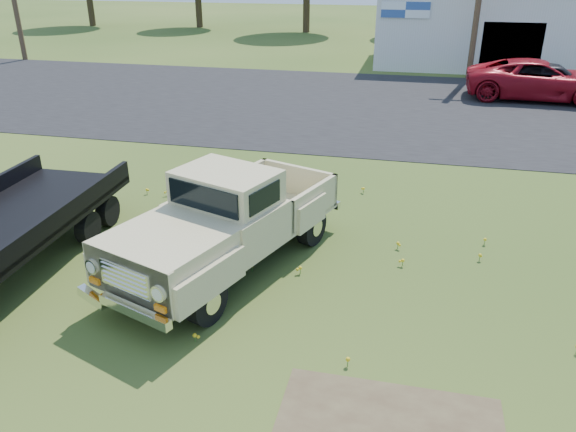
# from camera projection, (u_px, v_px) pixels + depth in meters

# --- Properties ---
(ground) EXTENTS (140.00, 140.00, 0.00)m
(ground) POSITION_uv_depth(u_px,v_px,m) (316.00, 298.00, 10.27)
(ground) COLOR #2B4717
(ground) RESTS_ON ground
(asphalt_lot) EXTENTS (90.00, 14.00, 0.02)m
(asphalt_lot) POSITION_uv_depth(u_px,v_px,m) (380.00, 106.00, 23.55)
(asphalt_lot) COLOR black
(asphalt_lot) RESTS_ON ground
(dirt_patch_b) EXTENTS (2.20, 1.60, 0.01)m
(dirt_patch_b) POSITION_uv_depth(u_px,v_px,m) (261.00, 211.00, 13.77)
(dirt_patch_b) COLOR #4E3B29
(dirt_patch_b) RESTS_ON ground
(commercial_building) EXTENTS (14.20, 8.20, 4.15)m
(commercial_building) POSITION_uv_depth(u_px,v_px,m) (504.00, 26.00, 32.07)
(commercial_building) COLOR silver
(commercial_building) RESTS_ON ground
(vintage_pickup_truck) EXTENTS (4.00, 6.06, 2.05)m
(vintage_pickup_truck) POSITION_uv_depth(u_px,v_px,m) (228.00, 220.00, 10.90)
(vintage_pickup_truck) COLOR tan
(vintage_pickup_truck) RESTS_ON ground
(red_pickup) EXTENTS (6.13, 3.03, 1.67)m
(red_pickup) POSITION_uv_depth(u_px,v_px,m) (538.00, 80.00, 24.29)
(red_pickup) COLOR maroon
(red_pickup) RESTS_ON ground
(dark_sedan) EXTENTS (4.76, 2.05, 1.60)m
(dark_sedan) POSITION_uv_depth(u_px,v_px,m) (550.00, 81.00, 24.41)
(dark_sedan) COLOR black
(dark_sedan) RESTS_ON ground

